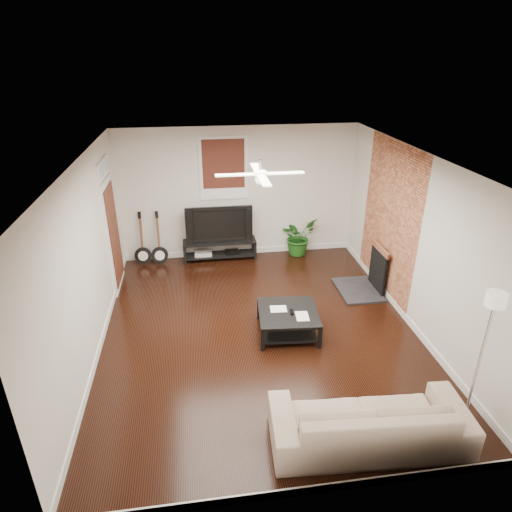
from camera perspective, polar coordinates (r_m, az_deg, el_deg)
The scene contains 14 objects.
room at distance 6.63m, azimuth 0.49°, elevation 0.49°, with size 5.01×6.01×2.81m.
brick_accent at distance 8.22m, azimuth 16.85°, elevation 4.41°, with size 0.02×2.20×2.80m, color brown.
fireplace at distance 8.47m, azimuth 14.29°, elevation -1.60°, with size 0.80×1.10×0.92m, color black.
window_back at distance 9.21m, azimuth -4.22°, elevation 11.21°, with size 1.00×0.06×1.30m, color #3C1310.
door_left at distance 8.52m, azimuth -18.17°, elevation 3.86°, with size 0.08×1.00×2.50m, color white.
tv_stand at distance 9.60m, azimuth -4.70°, elevation 0.81°, with size 1.56×0.42×0.44m, color black.
tv at distance 9.37m, azimuth -4.84°, elevation 4.31°, with size 1.40×0.18×0.81m, color black.
coffee_table at distance 7.18m, azimuth 4.14°, elevation -8.51°, with size 0.93×0.93×0.39m, color black.
sofa at distance 5.54m, azimuth 14.44°, elevation -19.79°, with size 2.26×0.88×0.66m, color tan.
floor_lamp at distance 5.79m, azimuth 26.93°, elevation -12.13°, with size 0.30×0.30×1.84m, color silver, non-canonical shape.
potted_plant at distance 9.78m, azimuth 5.49°, elevation 2.55°, with size 0.75×0.65×0.84m, color #1E5B1A.
guitar_left at distance 9.49m, azimuth -14.64°, elevation 2.07°, with size 0.35×0.25×1.14m, color black, non-canonical shape.
guitar_right at distance 9.42m, azimuth -12.54°, elevation 2.14°, with size 0.35×0.25×1.14m, color black, non-canonical shape.
ceiling_fan at distance 6.22m, azimuth 0.54°, elevation 10.58°, with size 1.24×1.24×0.32m, color white, non-canonical shape.
Camera 1 is at (-0.92, -5.95, 4.18)m, focal length 30.90 mm.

